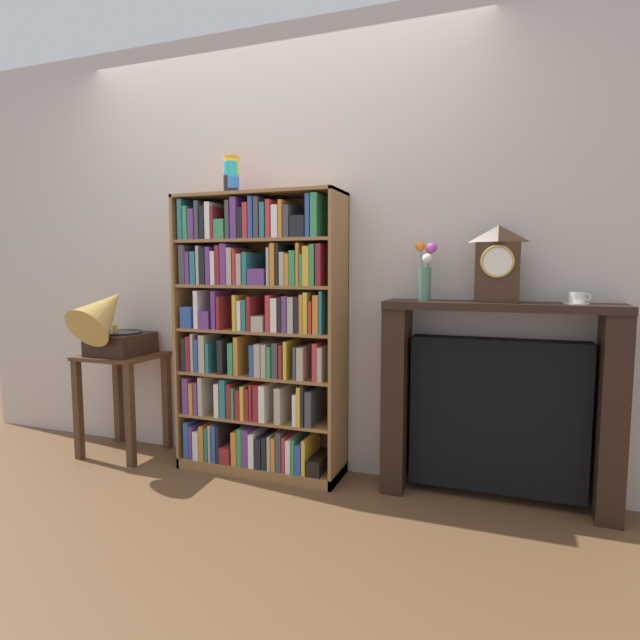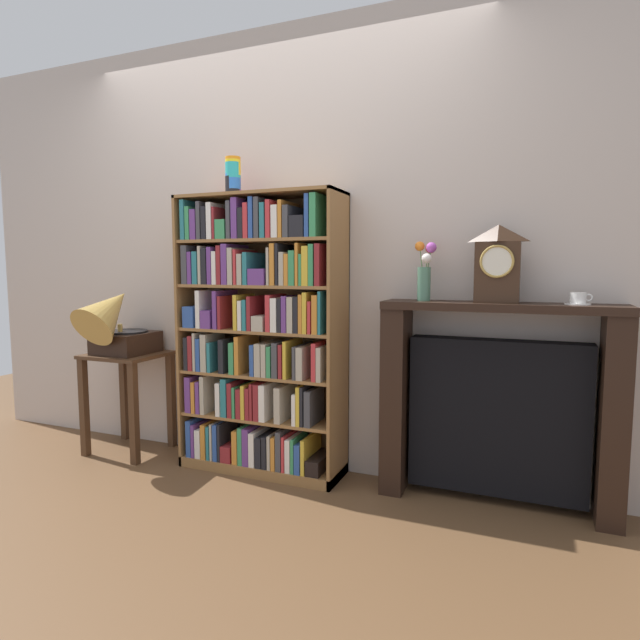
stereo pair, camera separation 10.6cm
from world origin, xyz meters
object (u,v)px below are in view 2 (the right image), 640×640
object	(u,v)px
bookshelf	(259,339)
teacup_with_saucer	(578,299)
gramophone	(115,322)
fireplace_mantel	(497,406)
flower_vase	(425,270)
mantel_clock	(498,264)
cup_stack	(233,176)
side_table_left	(128,381)

from	to	relation	value
bookshelf	teacup_with_saucer	world-z (taller)	bookshelf
gramophone	fireplace_mantel	distance (m)	2.31
fireplace_mantel	flower_vase	bearing A→B (deg)	-177.72
mantel_clock	fireplace_mantel	bearing A→B (deg)	54.30
gramophone	teacup_with_saucer	distance (m)	2.63
bookshelf	mantel_clock	distance (m)	1.38
bookshelf	fireplace_mantel	distance (m)	1.36
bookshelf	gramophone	distance (m)	0.96
fireplace_mantel	gramophone	bearing A→B (deg)	-175.12
bookshelf	cup_stack	bearing A→B (deg)	-175.57
bookshelf	cup_stack	world-z (taller)	cup_stack
flower_vase	teacup_with_saucer	world-z (taller)	flower_vase
cup_stack	fireplace_mantel	xyz separation A→B (m)	(1.47, 0.07, -1.22)
gramophone	bookshelf	bearing A→B (deg)	8.02
gramophone	mantel_clock	xyz separation A→B (m)	(2.26, 0.17, 0.36)
side_table_left	flower_vase	bearing A→B (deg)	2.67
mantel_clock	flower_vase	world-z (taller)	mantel_clock
mantel_clock	teacup_with_saucer	world-z (taller)	mantel_clock
fireplace_mantel	flower_vase	world-z (taller)	flower_vase
fireplace_mantel	cup_stack	bearing A→B (deg)	-177.20
teacup_with_saucer	bookshelf	bearing A→B (deg)	-178.67
cup_stack	fireplace_mantel	distance (m)	1.91
bookshelf	flower_vase	world-z (taller)	bookshelf
fireplace_mantel	teacup_with_saucer	bearing A→B (deg)	-3.63
bookshelf	side_table_left	xyz separation A→B (m)	(-0.95, -0.04, -0.32)
flower_vase	bookshelf	bearing A→B (deg)	-177.26
side_table_left	mantel_clock	size ratio (longest dim) A/B	1.71
side_table_left	teacup_with_saucer	xyz separation A→B (m)	(2.62, 0.08, 0.59)
teacup_with_saucer	flower_vase	bearing A→B (deg)	179.44
side_table_left	gramophone	world-z (taller)	gramophone
bookshelf	side_table_left	bearing A→B (deg)	-177.41
bookshelf	cup_stack	size ratio (longest dim) A/B	7.60
bookshelf	teacup_with_saucer	size ratio (longest dim) A/B	13.47
fireplace_mantel	teacup_with_saucer	distance (m)	0.65
cup_stack	gramophone	distance (m)	1.18
flower_vase	mantel_clock	bearing A→B (deg)	-1.59
side_table_left	flower_vase	distance (m)	2.04
cup_stack	side_table_left	world-z (taller)	cup_stack
gramophone	mantel_clock	bearing A→B (deg)	4.30
mantel_clock	flower_vase	bearing A→B (deg)	178.41
side_table_left	flower_vase	world-z (taller)	flower_vase
cup_stack	mantel_clock	world-z (taller)	cup_stack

